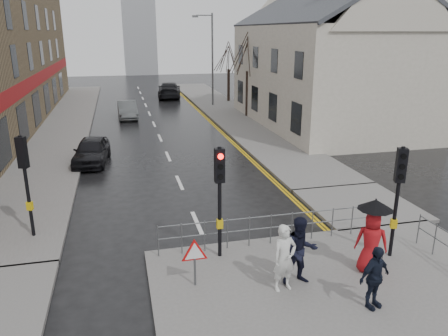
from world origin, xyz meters
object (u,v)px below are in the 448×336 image
pedestrian_with_umbrella (372,234)px  car_parked (91,151)px  pedestrian_b (301,251)px  car_mid (127,110)px  pedestrian_d (374,277)px  pedestrian_a (284,258)px

pedestrian_with_umbrella → car_parked: bearing=121.3°
pedestrian_b → car_parked: 14.65m
car_parked → car_mid: (2.19, 12.21, -0.01)m
pedestrian_b → car_mid: (-3.75, 25.59, -0.41)m
pedestrian_d → car_parked: pedestrian_d is taller
pedestrian_b → car_mid: 25.87m
pedestrian_b → pedestrian_with_umbrella: bearing=4.4°
pedestrian_b → car_mid: size_ratio=0.46×
pedestrian_d → car_mid: 27.48m
pedestrian_d → car_mid: (-5.06, 27.01, -0.28)m
pedestrian_d → pedestrian_b: bearing=116.1°
car_parked → pedestrian_with_umbrella: bearing=-52.2°
pedestrian_with_umbrella → car_mid: bearing=103.0°
car_mid → pedestrian_d: bearing=-81.2°
pedestrian_a → car_mid: 25.98m
pedestrian_d → car_parked: 16.48m
car_parked → pedestrian_a: bearing=-61.8°
pedestrian_a → pedestrian_d: 2.21m
pedestrian_a → pedestrian_d: size_ratio=1.12×
car_parked → pedestrian_d: bearing=-57.5°
pedestrian_with_umbrella → pedestrian_a: bearing=-174.0°
pedestrian_b → pedestrian_with_umbrella: (2.15, 0.10, 0.21)m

